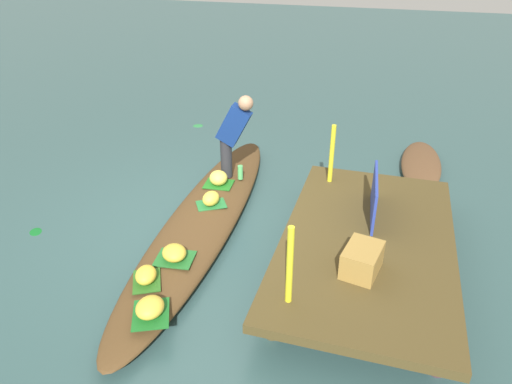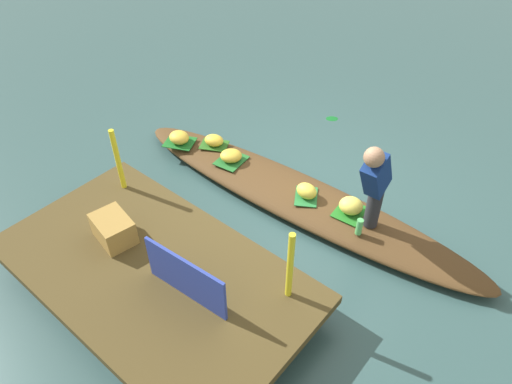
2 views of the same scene
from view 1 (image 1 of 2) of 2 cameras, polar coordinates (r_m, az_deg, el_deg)
name	(u,v)px [view 1 (image 1 of 2)]	position (r m, az deg, el deg)	size (l,w,h in m)	color
canal_water	(204,226)	(6.06, -6.23, -4.09)	(40.00, 40.00, 0.00)	#304F4E
dock_platform	(367,242)	(5.29, 13.22, -5.92)	(3.20, 1.80, 0.39)	#4A3C1E
vendor_boat	(204,219)	(6.00, -6.28, -3.21)	(4.92, 0.84, 0.22)	#4F371C
moored_boat	(421,165)	(7.83, 19.22, 3.14)	(1.82, 0.60, 0.17)	brown
leaf_mat_0	(175,258)	(5.17, -9.73, -7.88)	(0.40, 0.33, 0.01)	#216729
banana_bunch_0	(174,253)	(5.12, -9.80, -7.21)	(0.29, 0.25, 0.15)	gold
leaf_mat_1	(151,314)	(4.56, -12.51, -14.13)	(0.40, 0.33, 0.01)	#1A6422
banana_bunch_1	(150,307)	(4.51, -12.62, -13.38)	(0.29, 0.25, 0.16)	gold
leaf_mat_2	(211,204)	(6.07, -5.40, -1.49)	(0.36, 0.26, 0.01)	#277837
banana_bunch_2	(211,198)	(6.02, -5.44, -0.78)	(0.26, 0.20, 0.18)	yellow
leaf_mat_3	(147,281)	(4.93, -12.99, -10.35)	(0.37, 0.27, 0.01)	#2A621E
banana_bunch_3	(146,275)	(4.88, -13.09, -9.67)	(0.27, 0.21, 0.15)	yellow
leaf_mat_4	(219,184)	(6.54, -4.50, 0.95)	(0.38, 0.32, 0.01)	#227321
banana_bunch_4	(218,178)	(6.50, -4.54, 1.71)	(0.27, 0.24, 0.20)	#F0D953
vendor_person	(233,132)	(6.45, -2.72, 7.25)	(0.21, 0.52, 1.20)	#28282D
water_bottle	(240,172)	(6.63, -1.90, 2.37)	(0.07, 0.07, 0.20)	#56BD62
market_banner	(374,196)	(5.56, 14.01, -0.50)	(0.91, 0.03, 0.49)	#2A3D9D
railing_post_west	(332,154)	(6.16, 9.09, 4.54)	(0.06, 0.06, 0.78)	yellow
railing_post_east	(290,265)	(4.11, 4.07, -8.80)	(0.06, 0.06, 0.78)	yellow
produce_crate	(362,260)	(4.70, 12.62, -7.96)	(0.44, 0.32, 0.27)	olive
drifting_plant_0	(198,126)	(9.23, -6.98, 7.92)	(0.19, 0.18, 0.01)	#2B7F40
drifting_plant_1	(36,232)	(6.52, -24.96, -4.33)	(0.19, 0.14, 0.01)	#126523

